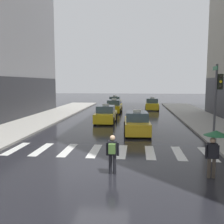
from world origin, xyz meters
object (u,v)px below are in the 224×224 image
taxi_second (106,115)px  pedestrian_with_backpack (112,152)px  traffic_light_pole (217,92)px  taxi_lead (137,124)px  taxi_fifth (115,102)px  pedestrian_with_umbrella (215,141)px  taxi_third (114,107)px  taxi_fourth (152,105)px

taxi_second → pedestrian_with_backpack: size_ratio=2.75×
traffic_light_pole → taxi_lead: bearing=150.4°
taxi_second → taxi_fifth: size_ratio=1.00×
pedestrian_with_umbrella → taxi_third: bearing=105.4°
taxi_lead → taxi_third: (-2.97, 13.14, 0.00)m
traffic_light_pole → taxi_second: size_ratio=1.06×
taxi_fourth → pedestrian_with_backpack: taxi_fourth is taller
taxi_lead → taxi_fifth: bearing=99.5°
taxi_fifth → pedestrian_with_umbrella: (6.72, -30.37, 0.79)m
taxi_second → taxi_fourth: same height
taxi_fourth → taxi_second: bearing=-112.9°
taxi_lead → pedestrian_with_umbrella: bearing=-70.6°
taxi_lead → taxi_second: bearing=121.3°
traffic_light_pole → taxi_fourth: 20.26m
pedestrian_with_umbrella → pedestrian_with_backpack: 4.10m
taxi_lead → pedestrian_with_umbrella: 9.35m
traffic_light_pole → pedestrian_with_umbrella: traffic_light_pole is taller
taxi_fourth → taxi_fifth: bearing=142.1°
taxi_fifth → taxi_fourth: bearing=-37.9°
taxi_fifth → taxi_third: bearing=-85.6°
taxi_lead → taxi_third: 13.47m
traffic_light_pole → taxi_fifth: 25.98m
taxi_second → taxi_third: (0.03, 8.20, 0.00)m
taxi_second → taxi_third: bearing=89.8°
taxi_third → taxi_fourth: same height
taxi_fourth → pedestrian_with_backpack: bearing=-96.9°
traffic_light_pole → taxi_lead: (-4.95, 2.82, -2.53)m
taxi_lead → traffic_light_pole: bearing=-29.6°
taxi_third → taxi_second: bearing=-90.2°
taxi_fourth → pedestrian_with_backpack: 26.07m
taxi_second → taxi_fourth: 13.20m
taxi_lead → taxi_fifth: size_ratio=1.02×
traffic_light_pole → taxi_third: traffic_light_pole is taller
taxi_third → taxi_fourth: size_ratio=0.99×
taxi_lead → taxi_third: size_ratio=1.02×
taxi_second → taxi_lead: bearing=-58.7°
pedestrian_with_backpack → traffic_light_pole: bearing=45.2°
taxi_lead → taxi_third: same height
taxi_lead → taxi_fourth: 17.23m
traffic_light_pole → taxi_fifth: traffic_light_pole is taller
taxi_lead → taxi_fifth: (-3.63, 21.58, 0.00)m
taxi_second → pedestrian_with_backpack: (2.03, -13.72, 0.25)m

